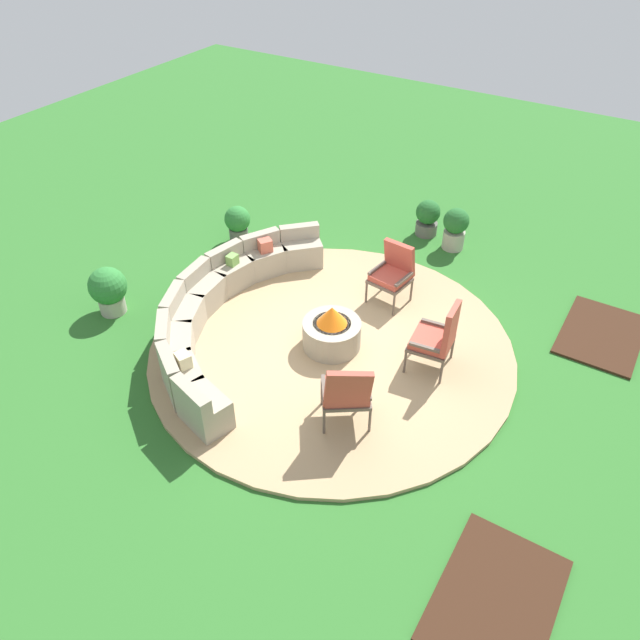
% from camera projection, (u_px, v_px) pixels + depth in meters
% --- Properties ---
extents(ground_plane, '(24.00, 24.00, 0.00)m').
position_uv_depth(ground_plane, '(331.00, 348.00, 9.03)').
color(ground_plane, '#2D6B28').
extents(patio_circle, '(5.33, 5.33, 0.06)m').
position_uv_depth(patio_circle, '(332.00, 347.00, 9.01)').
color(patio_circle, tan).
rests_on(patio_circle, ground_plane).
extents(mulch_bed_left, '(1.59, 1.11, 0.04)m').
position_uv_depth(mulch_bed_left, '(496.00, 599.00, 6.06)').
color(mulch_bed_left, '#382114').
rests_on(mulch_bed_left, ground_plane).
extents(mulch_bed_right, '(1.59, 1.11, 0.04)m').
position_uv_depth(mulch_bed_right, '(601.00, 334.00, 9.24)').
color(mulch_bed_right, '#382114').
rests_on(mulch_bed_right, ground_plane).
extents(fire_pit, '(0.85, 0.85, 0.70)m').
position_uv_depth(fire_pit, '(332.00, 331.00, 8.82)').
color(fire_pit, '#9E937F').
rests_on(fire_pit, patio_circle).
extents(curved_stone_bench, '(4.40, 2.24, 0.69)m').
position_uv_depth(curved_stone_bench, '(221.00, 308.00, 9.22)').
color(curved_stone_bench, '#9E937F').
rests_on(curved_stone_bench, patio_circle).
extents(lounge_chair_front_left, '(0.78, 0.81, 1.04)m').
position_uv_depth(lounge_chair_front_left, '(347.00, 392.00, 7.48)').
color(lounge_chair_front_left, brown).
rests_on(lounge_chair_front_left, patio_circle).
extents(lounge_chair_front_right, '(0.69, 0.63, 1.10)m').
position_uv_depth(lounge_chair_front_right, '(438.00, 336.00, 8.28)').
color(lounge_chair_front_right, brown).
rests_on(lounge_chair_front_right, patio_circle).
extents(lounge_chair_back_left, '(0.65, 0.63, 1.00)m').
position_uv_depth(lounge_chair_back_left, '(393.00, 271.00, 9.55)').
color(lounge_chair_back_left, brown).
rests_on(lounge_chair_back_left, patio_circle).
extents(potted_plant_0, '(0.47, 0.47, 0.69)m').
position_uv_depth(potted_plant_0, '(238.00, 223.00, 11.16)').
color(potted_plant_0, '#605B56').
rests_on(potted_plant_0, ground_plane).
extents(potted_plant_1, '(0.59, 0.59, 0.79)m').
position_uv_depth(potted_plant_1, '(108.00, 289.00, 9.45)').
color(potted_plant_1, '#A89E8E').
rests_on(potted_plant_1, ground_plane).
extents(potted_plant_2, '(0.46, 0.46, 0.78)m').
position_uv_depth(potted_plant_2, '(455.00, 227.00, 10.95)').
color(potted_plant_2, '#A89E8E').
rests_on(potted_plant_2, ground_plane).
extents(potted_plant_3, '(0.45, 0.45, 0.69)m').
position_uv_depth(potted_plant_3, '(428.00, 216.00, 11.37)').
color(potted_plant_3, '#605B56').
rests_on(potted_plant_3, ground_plane).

